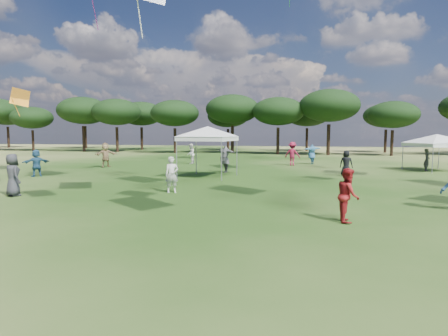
# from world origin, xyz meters

# --- Properties ---
(tree_line) EXTENTS (108.78, 17.63, 7.77)m
(tree_line) POSITION_xyz_m (2.39, 47.41, 5.42)
(tree_line) COLOR black
(tree_line) RESTS_ON ground
(tent_left) EXTENTS (5.86, 5.86, 3.32)m
(tent_left) POSITION_xyz_m (-4.95, 20.72, 2.89)
(tent_left) COLOR gray
(tent_left) RESTS_ON ground
(tent_right) EXTENTS (5.86, 5.86, 2.84)m
(tent_right) POSITION_xyz_m (9.50, 27.43, 2.42)
(tent_right) COLOR gray
(tent_right) RESTS_ON ground
(festival_crowd) EXTENTS (28.97, 21.71, 1.90)m
(festival_crowd) POSITION_xyz_m (-2.63, 22.45, 0.88)
(festival_crowd) COLOR #A07E57
(festival_crowd) RESTS_ON ground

